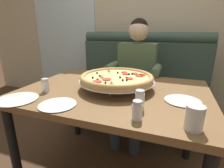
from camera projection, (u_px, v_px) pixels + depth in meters
The scene contains 14 objects.
back_wall_with_window at pixel (150, 11), 2.42m from camera, with size 6.00×0.12×2.80m, color beige.
window_panel at pixel (63, 14), 2.80m from camera, with size 1.10×0.02×2.80m, color white.
booth_bench at pixel (138, 92), 2.20m from camera, with size 1.64×0.78×1.13m.
dining_table at pixel (114, 100), 1.28m from camera, with size 1.31×0.95×0.75m.
diner_main at pixel (135, 73), 1.87m from camera, with size 0.54×0.64×1.27m.
pizza at pixel (117, 78), 1.25m from camera, with size 0.54×0.54×0.11m.
shaker_parmesan at pixel (46, 86), 1.19m from camera, with size 0.05×0.05×0.10m.
shaker_pepper_flakes at pixel (140, 102), 0.92m from camera, with size 0.05×0.05×0.11m.
shaker_oregano at pixel (137, 112), 0.82m from camera, with size 0.05×0.05×0.10m.
plate_near_left at pixel (17, 98), 1.07m from camera, with size 0.25×0.25×0.02m.
plate_near_right at pixel (57, 104), 0.99m from camera, with size 0.21×0.21×0.02m.
plate_far_side at pixel (183, 100), 1.05m from camera, with size 0.21×0.21×0.02m.
drinking_glass at pixel (194, 119), 0.74m from camera, with size 0.08×0.08×0.11m.
patio_chair at pixel (89, 62), 3.59m from camera, with size 0.43×0.43×0.86m.
Camera 1 is at (0.39, -1.12, 1.16)m, focal length 27.89 mm.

